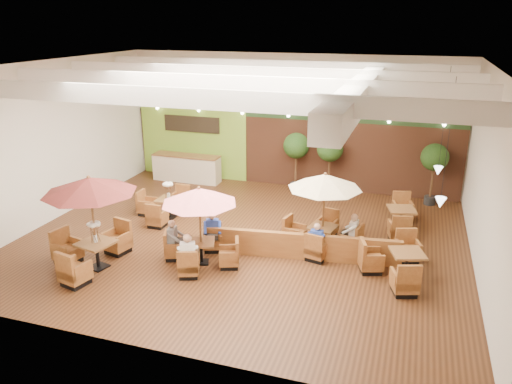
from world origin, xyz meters
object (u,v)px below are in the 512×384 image
at_px(topiary_2, 434,160).
at_px(diner_2, 174,236).
at_px(table_1, 200,211).
at_px(diner_4, 352,229).
at_px(booth_divider, 302,246).
at_px(table_3, 163,205).
at_px(table_5, 401,219).
at_px(table_0, 89,203).
at_px(diner_0, 188,251).
at_px(diner_3, 317,237).
at_px(table_4, 396,264).
at_px(diner_1, 212,228).
at_px(service_counter, 187,168).
at_px(topiary_0, 296,148).
at_px(topiary_1, 330,151).
at_px(table_2, 324,197).

relative_size(topiary_2, diner_2, 3.09).
bearing_deg(table_1, diner_4, 6.54).
bearing_deg(diner_2, booth_divider, 96.17).
xyz_separation_m(table_3, table_5, (8.20, 1.44, -0.07)).
xyz_separation_m(table_0, table_3, (0.01, 4.10, -1.54)).
distance_m(diner_0, diner_3, 3.80).
bearing_deg(topiary_2, diner_0, -128.35).
bearing_deg(booth_divider, table_4, -11.47).
bearing_deg(table_1, table_3, 112.66).
relative_size(table_4, diner_1, 3.45).
height_order(table_0, table_3, table_0).
relative_size(table_3, diner_3, 3.26).
xyz_separation_m(table_1, table_3, (-2.77, 2.90, -1.19)).
distance_m(service_counter, booth_divider, 8.77).
bearing_deg(diner_4, table_5, -27.56).
bearing_deg(diner_3, table_4, -3.24).
bearing_deg(diner_1, topiary_0, -121.41).
bearing_deg(topiary_2, service_counter, -178.88).
relative_size(table_5, topiary_1, 1.12).
height_order(topiary_0, diner_4, topiary_0).
relative_size(service_counter, diner_0, 3.54).
xyz_separation_m(topiary_0, topiary_2, (5.33, -0.00, -0.03)).
bearing_deg(diner_0, diner_4, 11.48).
distance_m(table_1, table_3, 4.18).
bearing_deg(diner_3, table_2, 93.15).
relative_size(diner_0, diner_4, 1.08).
bearing_deg(diner_1, service_counter, -80.22).
height_order(table_5, diner_0, diner_0).
height_order(table_1, diner_4, table_1).
height_order(table_2, table_4, table_2).
distance_m(table_2, table_4, 2.88).
xyz_separation_m(table_5, topiary_2, (0.96, 2.88, 1.42)).
bearing_deg(table_1, topiary_0, 60.60).
distance_m(service_counter, topiary_1, 6.36).
bearing_deg(table_1, table_2, 12.79).
bearing_deg(table_3, topiary_2, 25.19).
relative_size(diner_2, diner_3, 1.06).
xyz_separation_m(topiary_0, diner_3, (2.11, -5.98, -1.09)).
bearing_deg(topiary_0, topiary_1, 0.00).
height_order(table_2, diner_2, table_2).
relative_size(table_4, diner_4, 3.45).
xyz_separation_m(topiary_2, diner_2, (-7.26, -7.21, -1.04)).
xyz_separation_m(table_3, table_4, (8.22, -1.92, -0.09)).
relative_size(table_5, diner_1, 3.45).
bearing_deg(topiary_1, diner_1, -111.02).
bearing_deg(diner_3, booth_divider, -168.42).
relative_size(topiary_1, topiary_2, 1.01).
bearing_deg(booth_divider, topiary_2, 51.39).
relative_size(table_2, topiary_0, 1.02).
xyz_separation_m(booth_divider, diner_1, (-2.73, -0.30, 0.35)).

